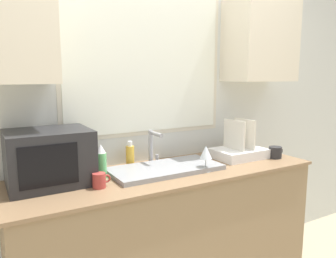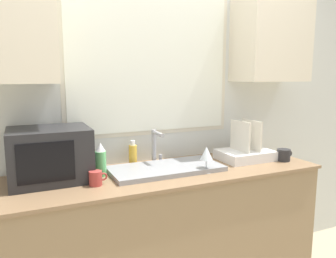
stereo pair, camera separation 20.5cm
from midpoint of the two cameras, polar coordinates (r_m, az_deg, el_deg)
The scene contains 11 objects.
countertop at distance 2.32m, azimuth 2.91°, elevation -18.36°, with size 2.01×0.65×0.93m.
wall_back at distance 2.34m, azimuth -0.33°, elevation 5.78°, with size 6.00×0.38×2.60m.
sink_basin at distance 2.14m, azimuth 2.37°, elevation -6.92°, with size 0.72×0.35×0.03m.
faucet at distance 2.27m, azimuth 0.41°, elevation -2.66°, with size 0.08×0.17×0.24m.
microwave at distance 1.99m, azimuth -17.16°, elevation -4.31°, with size 0.45×0.37×0.31m.
dish_rack at distance 2.49m, azimuth 15.63°, elevation -3.97°, with size 0.38×0.28×0.29m.
spray_bottle at distance 2.03m, azimuth -8.82°, elevation -5.39°, with size 0.07×0.07×0.21m.
soap_bottle at distance 2.26m, azimuth -3.57°, elevation -4.46°, with size 0.06×0.06×0.17m.
mug_near_sink at distance 1.87m, azimuth -9.39°, elevation -8.50°, with size 0.10×0.07×0.08m.
wine_glass at distance 2.10m, azimuth 9.49°, elevation -4.33°, with size 0.08×0.08×0.17m.
mug_by_rack at distance 2.55m, azimuth 21.70°, elevation -4.25°, with size 0.13×0.10×0.09m.
Camera 2 is at (-0.86, -1.56, 1.54)m, focal length 35.00 mm.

